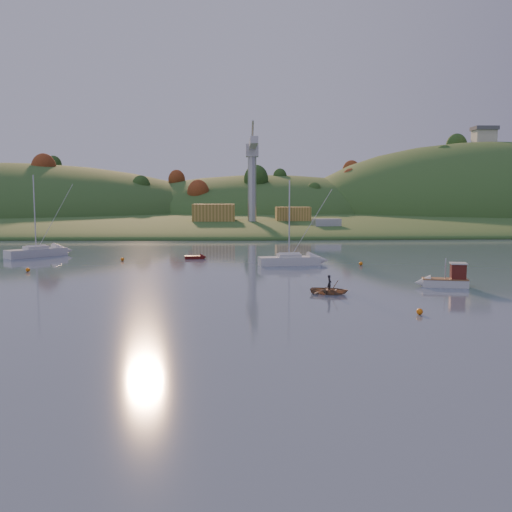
{
  "coord_description": "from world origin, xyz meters",
  "views": [
    {
      "loc": [
        -2.29,
        -27.87,
        9.01
      ],
      "look_at": [
        -0.06,
        34.38,
        2.57
      ],
      "focal_mm": 40.0,
      "sensor_mm": 36.0,
      "label": 1
    }
  ],
  "objects_px": {
    "fishing_boat": "(441,280)",
    "red_tender": "(198,257)",
    "sailboat_near": "(36,252)",
    "sailboat_far": "(289,260)",
    "canoe": "(329,290)"
  },
  "relations": [
    {
      "from": "fishing_boat",
      "to": "red_tender",
      "type": "bearing_deg",
      "value": -33.92
    },
    {
      "from": "sailboat_near",
      "to": "red_tender",
      "type": "bearing_deg",
      "value": -53.39
    },
    {
      "from": "sailboat_near",
      "to": "sailboat_far",
      "type": "xyz_separation_m",
      "value": [
        37.36,
        -11.93,
        -0.06
      ]
    },
    {
      "from": "fishing_boat",
      "to": "red_tender",
      "type": "distance_m",
      "value": 37.94
    },
    {
      "from": "sailboat_far",
      "to": "canoe",
      "type": "distance_m",
      "value": 22.89
    },
    {
      "from": "red_tender",
      "to": "canoe",
      "type": "bearing_deg",
      "value": -74.35
    },
    {
      "from": "canoe",
      "to": "red_tender",
      "type": "height_order",
      "value": "red_tender"
    },
    {
      "from": "canoe",
      "to": "red_tender",
      "type": "xyz_separation_m",
      "value": [
        -14.24,
        31.18,
        -0.14
      ]
    },
    {
      "from": "sailboat_near",
      "to": "canoe",
      "type": "xyz_separation_m",
      "value": [
        39.0,
        -34.76,
        -0.42
      ]
    },
    {
      "from": "canoe",
      "to": "red_tender",
      "type": "distance_m",
      "value": 34.28
    },
    {
      "from": "fishing_boat",
      "to": "red_tender",
      "type": "relative_size",
      "value": 1.62
    },
    {
      "from": "red_tender",
      "to": "sailboat_near",
      "type": "bearing_deg",
      "value": 162.86
    },
    {
      "from": "red_tender",
      "to": "sailboat_far",
      "type": "bearing_deg",
      "value": -42.43
    },
    {
      "from": "sailboat_near",
      "to": "sailboat_far",
      "type": "distance_m",
      "value": 39.22
    },
    {
      "from": "sailboat_far",
      "to": "canoe",
      "type": "height_order",
      "value": "sailboat_far"
    }
  ]
}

